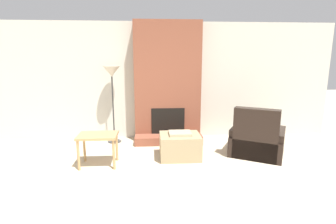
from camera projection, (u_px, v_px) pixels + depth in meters
ground_plane at (186, 223)px, 2.94m from camera, size 24.00×24.00×0.00m
wall_back at (167, 81)px, 5.95m from camera, size 7.62×0.06×2.60m
fireplace at (168, 86)px, 5.75m from camera, size 1.45×0.70×2.60m
ottoman at (180, 146)px, 4.83m from camera, size 0.73×0.60×0.49m
armchair at (257, 141)px, 4.94m from camera, size 1.25×1.23×0.95m
side_table at (98, 139)px, 4.44m from camera, size 0.65×0.47×0.55m
floor_lamp_left at (112, 77)px, 5.51m from camera, size 0.35×0.35×1.65m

